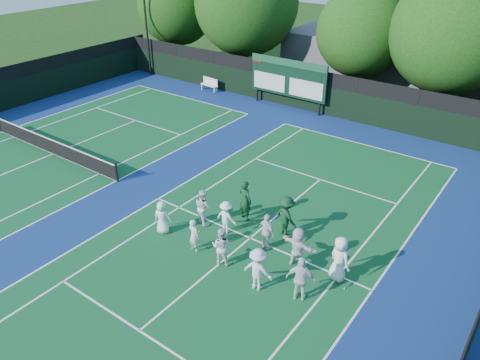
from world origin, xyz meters
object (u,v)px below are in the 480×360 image
Objects in this scene: coach_left at (245,200)px; scoreboard at (288,78)px; tennis_net at (52,146)px; bench at (210,84)px.

scoreboard is at bearing -53.55° from coach_left.
scoreboard reaches higher than tennis_net.
bench is 0.83× the size of coach_left.
tennis_net is at bearing -90.01° from bench.
tennis_net is 6.93× the size of bench.
coach_left is (12.94, 1.10, 0.49)m from tennis_net.
tennis_net is 5.78× the size of coach_left.
coach_left reaches higher than bench.
scoreboard is at bearing 64.40° from tennis_net.
scoreboard is 3.68× the size of bench.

